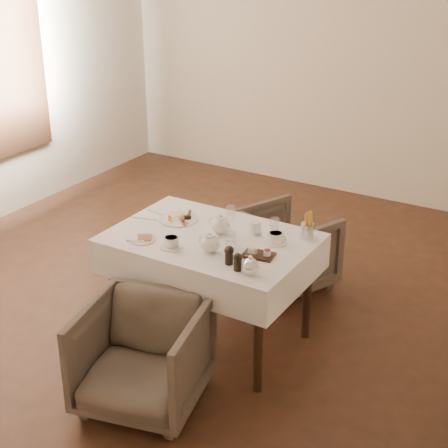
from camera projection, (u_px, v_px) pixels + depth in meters
table at (211, 253)px, 4.41m from camera, size 1.28×0.88×0.75m
armchair_near at (143, 357)px, 3.92m from camera, size 0.81×0.83×0.63m
armchair_far at (283, 250)px, 5.21m from camera, size 0.87×0.88×0.61m
breakfast_plate at (179, 219)px, 4.61m from camera, size 0.27×0.27×0.03m
side_plate at (141, 239)px, 4.32m from camera, size 0.18×0.17×0.02m
teapot_centre at (221, 224)px, 4.38m from camera, size 0.18×0.14×0.14m
teapot_front at (210, 242)px, 4.14m from camera, size 0.17×0.14×0.13m
creamer at (256, 228)px, 4.39m from camera, size 0.08×0.08×0.08m
teacup_near at (171, 243)px, 4.21m from camera, size 0.14×0.14×0.07m
teacup_far at (276, 238)px, 4.27m from camera, size 0.14×0.14×0.07m
glass_left at (230, 212)px, 4.62m from camera, size 0.06×0.06×0.09m
glass_mid at (231, 240)px, 4.21m from camera, size 0.09×0.09×0.10m
glass_right at (274, 224)px, 4.44m from camera, size 0.07×0.07×0.09m
condiment_board at (259, 254)px, 4.11m from camera, size 0.20×0.15×0.05m
pepper_mill_left at (229, 255)px, 4.00m from camera, size 0.07×0.07×0.12m
pepper_mill_right at (238, 262)px, 3.93m from camera, size 0.07×0.07×0.11m
silver_pot at (250, 265)px, 3.87m from camera, size 0.12×0.10×0.12m
fries_cup at (308, 227)px, 4.31m from camera, size 0.09×0.09×0.18m
cutlery_fork at (157, 213)px, 4.71m from camera, size 0.20×0.05×0.00m
cutlery_knife at (144, 219)px, 4.62m from camera, size 0.19×0.07×0.00m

